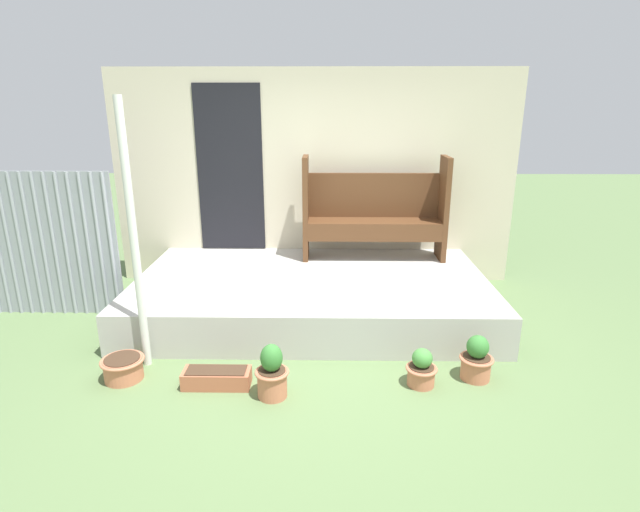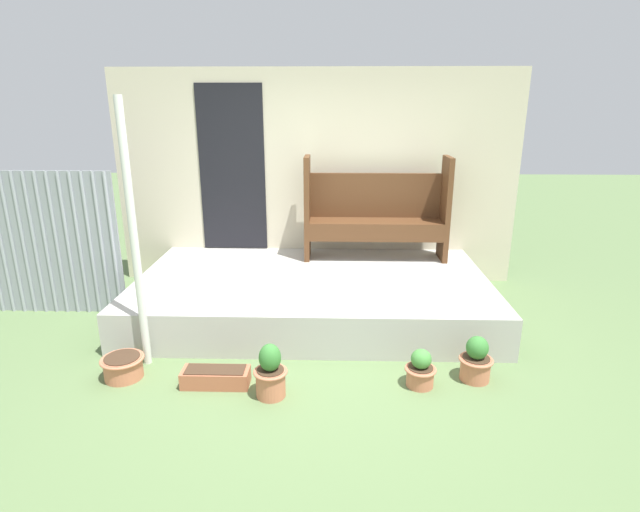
# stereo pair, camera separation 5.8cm
# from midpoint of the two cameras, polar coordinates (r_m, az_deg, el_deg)

# --- Properties ---
(ground_plane) EXTENTS (24.00, 24.00, 0.00)m
(ground_plane) POSITION_cam_midpoint_polar(r_m,az_deg,el_deg) (4.56, -0.80, -11.83)
(ground_plane) COLOR #5B7547
(porch_slab) EXTENTS (3.73, 2.13, 0.41)m
(porch_slab) POSITION_cam_midpoint_polar(r_m,az_deg,el_deg) (5.44, -1.25, -4.44)
(porch_slab) COLOR #B2AFA8
(porch_slab) RESTS_ON ground_plane
(house_wall) EXTENTS (4.93, 0.08, 2.60)m
(house_wall) POSITION_cam_midpoint_polar(r_m,az_deg,el_deg) (6.21, -1.33, 8.83)
(house_wall) COLOR beige
(house_wall) RESTS_ON ground_plane
(fence_corrugated) EXTENTS (2.28, 0.05, 1.54)m
(fence_corrugated) POSITION_cam_midpoint_polar(r_m,az_deg,el_deg) (6.21, -32.16, 1.12)
(fence_corrugated) COLOR gray
(fence_corrugated) RESTS_ON ground_plane
(support_post) EXTENTS (0.07, 0.07, 2.27)m
(support_post) POSITION_cam_midpoint_polar(r_m,az_deg,el_deg) (4.36, -20.86, 1.71)
(support_post) COLOR silver
(support_post) RESTS_ON ground_plane
(bench) EXTENTS (1.67, 0.40, 1.21)m
(bench) POSITION_cam_midpoint_polar(r_m,az_deg,el_deg) (5.93, 5.91, 5.34)
(bench) COLOR #54331C
(bench) RESTS_ON porch_slab
(flower_pot_left) EXTENTS (0.36, 0.36, 0.19)m
(flower_pot_left) POSITION_cam_midpoint_polar(r_m,az_deg,el_deg) (4.55, -21.92, -11.73)
(flower_pot_left) COLOR #C67251
(flower_pot_left) RESTS_ON ground_plane
(flower_pot_middle) EXTENTS (0.27, 0.27, 0.45)m
(flower_pot_middle) POSITION_cam_midpoint_polar(r_m,az_deg,el_deg) (3.99, -5.94, -13.27)
(flower_pot_middle) COLOR #C67251
(flower_pot_middle) RESTS_ON ground_plane
(flower_pot_right) EXTENTS (0.26, 0.26, 0.32)m
(flower_pot_right) POSITION_cam_midpoint_polar(r_m,az_deg,el_deg) (4.22, 11.13, -12.60)
(flower_pot_right) COLOR #C67251
(flower_pot_right) RESTS_ON ground_plane
(flower_pot_far_right) EXTENTS (0.28, 0.28, 0.39)m
(flower_pot_far_right) POSITION_cam_midpoint_polar(r_m,az_deg,el_deg) (4.40, 17.08, -11.30)
(flower_pot_far_right) COLOR #C67251
(flower_pot_far_right) RESTS_ON ground_plane
(planter_box_rect) EXTENTS (0.55, 0.20, 0.15)m
(planter_box_rect) POSITION_cam_midpoint_polar(r_m,az_deg,el_deg) (4.25, -12.11, -13.46)
(planter_box_rect) COLOR #B26042
(planter_box_rect) RESTS_ON ground_plane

